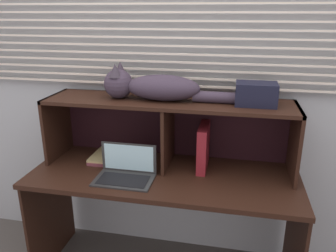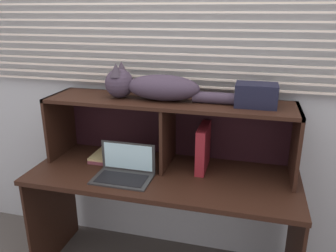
# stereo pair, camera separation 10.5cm
# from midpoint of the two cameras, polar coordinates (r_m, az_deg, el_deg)

# --- Properties ---
(back_panel_with_blinds) EXTENTS (4.40, 0.08, 2.50)m
(back_panel_with_blinds) POSITION_cam_midpoint_polar(r_m,az_deg,el_deg) (2.28, -0.15, 7.38)
(back_panel_with_blinds) COLOR #ADB3B6
(back_panel_with_blinds) RESTS_ON ground
(desk) EXTENTS (1.65, 0.64, 0.76)m
(desk) POSITION_cam_midpoint_polar(r_m,az_deg,el_deg) (2.17, -2.11, -11.24)
(desk) COLOR black
(desk) RESTS_ON ground
(hutch_shelf_unit) EXTENTS (1.55, 0.36, 0.43)m
(hutch_shelf_unit) POSITION_cam_midpoint_polar(r_m,az_deg,el_deg) (2.14, -1.21, 1.38)
(hutch_shelf_unit) COLOR black
(hutch_shelf_unit) RESTS_ON desk
(cat) EXTENTS (0.84, 0.19, 0.22)m
(cat) POSITION_cam_midpoint_polar(r_m,az_deg,el_deg) (2.08, -4.22, 6.68)
(cat) COLOR #392E3D
(cat) RESTS_ON hutch_shelf_unit
(laptop) EXTENTS (0.34, 0.22, 0.20)m
(laptop) POSITION_cam_midpoint_polar(r_m,az_deg,el_deg) (2.06, -8.62, -7.66)
(laptop) COLOR #2C2C2C
(laptop) RESTS_ON desk
(binder_upright) EXTENTS (0.06, 0.26, 0.28)m
(binder_upright) POSITION_cam_midpoint_polar(r_m,az_deg,el_deg) (2.13, 4.57, -3.56)
(binder_upright) COLOR maroon
(binder_upright) RESTS_ON desk
(book_stack) EXTENTS (0.17, 0.25, 0.04)m
(book_stack) POSITION_cam_midpoint_polar(r_m,az_deg,el_deg) (2.34, -11.70, -5.12)
(book_stack) COLOR brown
(book_stack) RESTS_ON desk
(storage_box) EXTENTS (0.23, 0.16, 0.13)m
(storage_box) POSITION_cam_midpoint_polar(r_m,az_deg,el_deg) (2.01, 13.18, 5.27)
(storage_box) COLOR black
(storage_box) RESTS_ON hutch_shelf_unit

